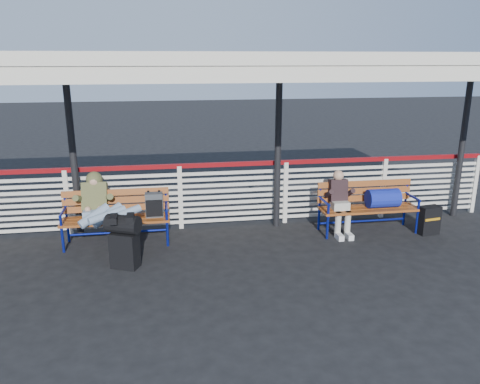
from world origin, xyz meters
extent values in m
plane|color=black|center=(0.00, 0.00, 0.00)|extent=(60.00, 60.00, 0.00)
cube|color=silver|center=(0.00, 1.90, 0.60)|extent=(12.00, 0.04, 1.04)
cube|color=maroon|center=(0.00, 1.90, 1.20)|extent=(12.00, 0.06, 0.08)
cube|color=silver|center=(6.00, 1.90, 0.60)|extent=(0.08, 0.08, 1.20)
cube|color=silver|center=(0.00, 0.90, 3.08)|extent=(12.60, 3.60, 0.16)
cube|color=silver|center=(0.00, -0.85, 2.95)|extent=(12.60, 0.06, 0.30)
cylinder|color=black|center=(-1.80, 1.75, 1.50)|extent=(0.12, 0.12, 3.00)
cylinder|color=black|center=(1.80, 1.75, 1.50)|extent=(0.12, 0.12, 3.00)
cylinder|color=black|center=(5.50, 1.75, 1.50)|extent=(0.12, 0.12, 3.00)
cube|color=black|center=(-0.91, 0.31, 0.28)|extent=(0.47, 0.39, 0.56)
cylinder|color=black|center=(-0.91, 0.31, 0.70)|extent=(0.58, 0.47, 0.28)
cube|color=#AC5B21|center=(-1.11, 1.26, 0.45)|extent=(1.80, 0.50, 0.04)
cube|color=#AC5B21|center=(-1.11, 1.52, 0.72)|extent=(1.80, 0.10, 0.40)
cylinder|color=#0D1C99|center=(-1.96, 1.06, 0.23)|extent=(0.04, 0.04, 0.45)
cylinder|color=#0D1C99|center=(-0.26, 1.06, 0.23)|extent=(0.04, 0.04, 0.45)
cylinder|color=#0D1C99|center=(-1.96, 1.53, 0.45)|extent=(0.04, 0.04, 0.90)
cylinder|color=#0D1C99|center=(-0.26, 1.53, 0.45)|extent=(0.04, 0.04, 0.90)
cube|color=#494C50|center=(-0.46, 1.28, 0.68)|extent=(0.30, 0.18, 0.42)
cube|color=#AC5B21|center=(3.38, 1.13, 0.45)|extent=(1.80, 0.50, 0.04)
cube|color=#AC5B21|center=(3.38, 1.39, 0.72)|extent=(1.80, 0.10, 0.40)
cylinder|color=#0D1C99|center=(2.53, 0.93, 0.23)|extent=(0.04, 0.04, 0.45)
cylinder|color=#0D1C99|center=(4.23, 0.93, 0.23)|extent=(0.04, 0.04, 0.45)
cylinder|color=#0D1C99|center=(2.53, 1.40, 0.45)|extent=(0.04, 0.04, 0.90)
cylinder|color=#0D1C99|center=(4.23, 1.40, 0.45)|extent=(0.04, 0.04, 0.90)
cylinder|color=#102799|center=(3.63, 1.13, 0.64)|extent=(0.58, 0.34, 0.34)
cube|color=#8A9DBA|center=(-1.46, 1.31, 0.54)|extent=(0.36, 0.26, 0.18)
cube|color=#474A27|center=(-1.46, 1.51, 0.80)|extent=(0.42, 0.38, 0.53)
sphere|color=#474A27|center=(-1.46, 1.61, 1.08)|extent=(0.28, 0.28, 0.28)
sphere|color=tan|center=(-1.46, 1.57, 1.07)|extent=(0.21, 0.21, 0.21)
cube|color=black|center=(-1.03, 0.25, 0.81)|extent=(0.11, 0.27, 0.10)
cube|color=black|center=(-0.79, 0.25, 0.81)|extent=(0.11, 0.27, 0.10)
cube|color=beige|center=(2.83, 1.16, 0.53)|extent=(0.30, 0.24, 0.16)
cube|color=black|center=(2.83, 1.30, 0.78)|extent=(0.32, 0.23, 0.42)
sphere|color=tan|center=(2.83, 1.32, 1.05)|extent=(0.19, 0.19, 0.19)
cylinder|color=beige|center=(2.74, 0.98, 0.24)|extent=(0.11, 0.11, 0.46)
cylinder|color=beige|center=(2.92, 0.98, 0.24)|extent=(0.11, 0.11, 0.46)
cube|color=silver|center=(2.74, 0.88, 0.05)|extent=(0.10, 0.24, 0.10)
cube|color=silver|center=(2.92, 0.88, 0.05)|extent=(0.10, 0.24, 0.10)
cube|color=black|center=(4.43, 0.88, 0.26)|extent=(0.40, 0.26, 0.52)
cube|color=orange|center=(4.43, 0.77, 0.31)|extent=(0.31, 0.07, 0.04)
camera|label=1|loc=(-0.24, -6.46, 3.08)|focal=35.00mm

